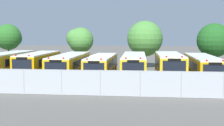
{
  "coord_description": "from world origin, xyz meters",
  "views": [
    {
      "loc": [
        4.83,
        -32.71,
        4.87
      ],
      "look_at": [
        1.09,
        0.0,
        1.6
      ],
      "focal_mm": 49.57,
      "sensor_mm": 36.0,
      "label": 1
    }
  ],
  "objects_px": {
    "school_bus_4": "(134,65)",
    "tree_1": "(79,40)",
    "school_bus_6": "(203,66)",
    "school_bus_5": "(169,65)",
    "tree_3": "(215,40)",
    "school_bus_2": "(70,65)",
    "tree_0": "(9,37)",
    "school_bus_0": "(9,63)",
    "school_bus_3": "(102,66)",
    "school_bus_1": "(38,64)",
    "tree_2": "(145,38)"
  },
  "relations": [
    {
      "from": "school_bus_4",
      "to": "tree_1",
      "type": "bearing_deg",
      "value": -49.94
    },
    {
      "from": "school_bus_6",
      "to": "school_bus_4",
      "type": "bearing_deg",
      "value": 0.65
    },
    {
      "from": "school_bus_5",
      "to": "tree_3",
      "type": "xyz_separation_m",
      "value": [
        6.42,
        8.94,
        2.36
      ]
    },
    {
      "from": "school_bus_2",
      "to": "tree_1",
      "type": "height_order",
      "value": "tree_1"
    },
    {
      "from": "tree_1",
      "to": "school_bus_6",
      "type": "bearing_deg",
      "value": -30.13
    },
    {
      "from": "school_bus_6",
      "to": "tree_0",
      "type": "distance_m",
      "value": 27.33
    },
    {
      "from": "school_bus_5",
      "to": "tree_0",
      "type": "xyz_separation_m",
      "value": [
        -21.99,
        9.72,
        2.71
      ]
    },
    {
      "from": "tree_3",
      "to": "tree_0",
      "type": "bearing_deg",
      "value": 178.43
    },
    {
      "from": "school_bus_2",
      "to": "tree_1",
      "type": "relative_size",
      "value": 2.0
    },
    {
      "from": "school_bus_2",
      "to": "tree_1",
      "type": "distance_m",
      "value": 9.13
    },
    {
      "from": "tree_3",
      "to": "school_bus_0",
      "type": "bearing_deg",
      "value": -160.11
    },
    {
      "from": "school_bus_2",
      "to": "school_bus_3",
      "type": "height_order",
      "value": "school_bus_2"
    },
    {
      "from": "school_bus_1",
      "to": "tree_1",
      "type": "height_order",
      "value": "tree_1"
    },
    {
      "from": "school_bus_5",
      "to": "tree_3",
      "type": "height_order",
      "value": "tree_3"
    },
    {
      "from": "school_bus_1",
      "to": "school_bus_4",
      "type": "distance_m",
      "value": 10.59
    },
    {
      "from": "school_bus_6",
      "to": "school_bus_0",
      "type": "bearing_deg",
      "value": -1.01
    },
    {
      "from": "school_bus_0",
      "to": "tree_2",
      "type": "bearing_deg",
      "value": -145.02
    },
    {
      "from": "school_bus_2",
      "to": "school_bus_0",
      "type": "bearing_deg",
      "value": -1.85
    },
    {
      "from": "school_bus_1",
      "to": "school_bus_2",
      "type": "xyz_separation_m",
      "value": [
        3.58,
        -0.13,
        -0.06
      ]
    },
    {
      "from": "school_bus_4",
      "to": "school_bus_3",
      "type": "bearing_deg",
      "value": -0.12
    },
    {
      "from": "school_bus_1",
      "to": "school_bus_3",
      "type": "height_order",
      "value": "school_bus_1"
    },
    {
      "from": "school_bus_3",
      "to": "school_bus_6",
      "type": "relative_size",
      "value": 0.87
    },
    {
      "from": "school_bus_0",
      "to": "tree_3",
      "type": "relative_size",
      "value": 1.61
    },
    {
      "from": "school_bus_0",
      "to": "school_bus_3",
      "type": "relative_size",
      "value": 0.97
    },
    {
      "from": "school_bus_0",
      "to": "school_bus_4",
      "type": "bearing_deg",
      "value": -179.71
    },
    {
      "from": "tree_1",
      "to": "tree_3",
      "type": "height_order",
      "value": "tree_3"
    },
    {
      "from": "school_bus_3",
      "to": "tree_3",
      "type": "height_order",
      "value": "tree_3"
    },
    {
      "from": "school_bus_3",
      "to": "tree_1",
      "type": "relative_size",
      "value": 1.81
    },
    {
      "from": "school_bus_6",
      "to": "tree_3",
      "type": "distance_m",
      "value": 9.67
    },
    {
      "from": "school_bus_5",
      "to": "tree_0",
      "type": "distance_m",
      "value": 24.19
    },
    {
      "from": "school_bus_2",
      "to": "school_bus_6",
      "type": "xyz_separation_m",
      "value": [
        14.13,
        0.05,
        -0.03
      ]
    },
    {
      "from": "school_bus_6",
      "to": "school_bus_1",
      "type": "bearing_deg",
      "value": -0.96
    },
    {
      "from": "tree_1",
      "to": "school_bus_5",
      "type": "bearing_deg",
      "value": -37.24
    },
    {
      "from": "school_bus_6",
      "to": "tree_3",
      "type": "relative_size",
      "value": 1.89
    },
    {
      "from": "school_bus_6",
      "to": "tree_2",
      "type": "distance_m",
      "value": 12.1
    },
    {
      "from": "tree_2",
      "to": "school_bus_0",
      "type": "bearing_deg",
      "value": -146.48
    },
    {
      "from": "school_bus_3",
      "to": "tree_0",
      "type": "distance_m",
      "value": 18.05
    },
    {
      "from": "tree_0",
      "to": "tree_2",
      "type": "relative_size",
      "value": 0.94
    },
    {
      "from": "school_bus_5",
      "to": "tree_2",
      "type": "bearing_deg",
      "value": -76.63
    },
    {
      "from": "tree_1",
      "to": "tree_0",
      "type": "bearing_deg",
      "value": 174.88
    },
    {
      "from": "tree_3",
      "to": "tree_2",
      "type": "bearing_deg",
      "value": 172.39
    },
    {
      "from": "school_bus_1",
      "to": "tree_2",
      "type": "height_order",
      "value": "tree_2"
    },
    {
      "from": "school_bus_6",
      "to": "tree_1",
      "type": "relative_size",
      "value": 2.07
    },
    {
      "from": "school_bus_5",
      "to": "tree_1",
      "type": "relative_size",
      "value": 1.72
    },
    {
      "from": "school_bus_3",
      "to": "tree_3",
      "type": "bearing_deg",
      "value": -145.99
    },
    {
      "from": "school_bus_0",
      "to": "school_bus_3",
      "type": "distance_m",
      "value": 10.58
    },
    {
      "from": "school_bus_2",
      "to": "tree_3",
      "type": "height_order",
      "value": "tree_3"
    },
    {
      "from": "school_bus_2",
      "to": "tree_2",
      "type": "relative_size",
      "value": 1.71
    },
    {
      "from": "school_bus_5",
      "to": "school_bus_4",
      "type": "bearing_deg",
      "value": -0.22
    },
    {
      "from": "school_bus_2",
      "to": "school_bus_1",
      "type": "bearing_deg",
      "value": -2.59
    }
  ]
}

